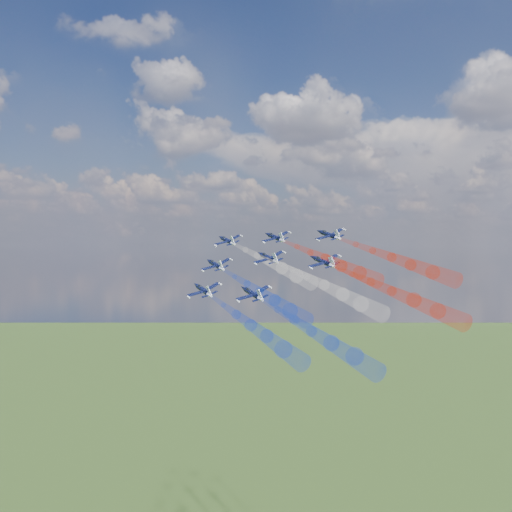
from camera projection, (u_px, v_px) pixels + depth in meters
The scene contains 16 objects.
jet_lead at pixel (227, 241), 162.88m from camera, with size 8.70×10.87×2.90m, color black, non-canonical shape.
trail_lead at pixel (269, 262), 142.47m from camera, with size 3.62×38.58×3.62m, color white, non-canonical shape.
jet_inner_left at pixel (216, 265), 149.72m from camera, with size 8.70×10.87×2.90m, color black, non-canonical shape.
trail_inner_left at pixel (260, 292), 129.30m from camera, with size 3.62×38.58×3.62m, color blue, non-canonical shape.
jet_inner_right at pixel (275, 237), 157.77m from camera, with size 8.70×10.87×2.90m, color black, non-canonical shape.
trail_inner_right at pixel (326, 259), 137.35m from camera, with size 3.62×38.58×3.62m, color red, non-canonical shape.
jet_outer_left at pixel (203, 290), 135.34m from camera, with size 8.70×10.87×2.90m, color black, non-canonical shape.
trail_outer_left at pixel (251, 325), 114.92m from camera, with size 3.62×38.58×3.62m, color blue, non-canonical shape.
jet_center_third at pixel (268, 258), 142.98m from camera, with size 8.70×10.87×2.90m, color black, non-canonical shape.
trail_center_third at pixel (324, 285), 122.56m from camera, with size 3.62×38.58×3.62m, color white, non-canonical shape.
jet_outer_right at pixel (329, 235), 149.72m from camera, with size 8.70×10.87×2.90m, color black, non-canonical shape.
trail_outer_right at pixel (391, 257), 129.30m from camera, with size 3.62×38.58×3.62m, color red, non-canonical shape.
jet_rear_left at pixel (253, 294), 129.20m from camera, with size 8.70×10.87×2.90m, color black, non-canonical shape.
trail_rear_left at pixel (312, 331), 108.78m from camera, with size 3.62×38.58×3.62m, color blue, non-canonical shape.
jet_rear_right at pixel (323, 262), 136.66m from camera, with size 8.70×10.87×2.90m, color black, non-canonical shape.
trail_rear_right at pixel (391, 291), 116.24m from camera, with size 3.62×38.58×3.62m, color red, non-canonical shape.
Camera 1 is at (105.72, -127.91, 135.31)m, focal length 40.23 mm.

